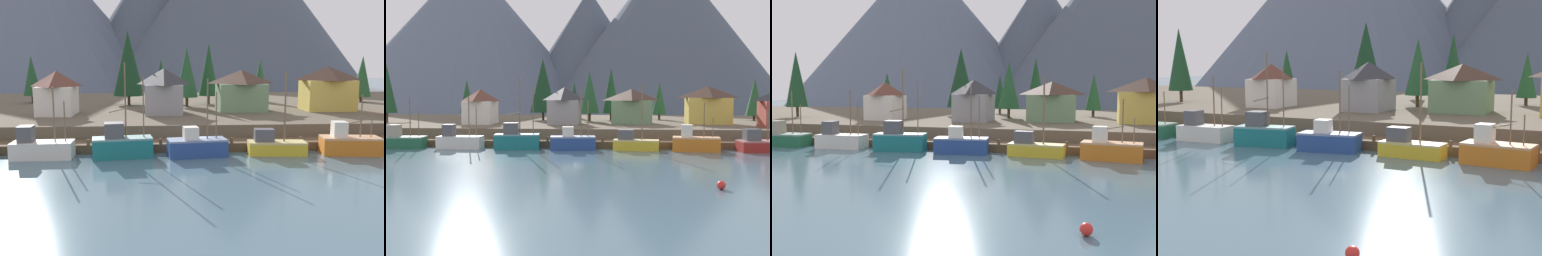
{
  "view_description": "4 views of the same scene",
  "coord_description": "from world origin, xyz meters",
  "views": [
    {
      "loc": [
        -3.94,
        -46.46,
        10.04
      ],
      "look_at": [
        -0.4,
        1.52,
        2.57
      ],
      "focal_mm": 39.65,
      "sensor_mm": 36.0,
      "label": 1
    },
    {
      "loc": [
        6.2,
        -64.24,
        7.37
      ],
      "look_at": [
        0.37,
        1.0,
        2.87
      ],
      "focal_mm": 42.02,
      "sensor_mm": 36.0,
      "label": 2
    },
    {
      "loc": [
        14.48,
        -50.72,
        7.62
      ],
      "look_at": [
        -1.5,
        3.99,
        2.51
      ],
      "focal_mm": 40.39,
      "sensor_mm": 36.0,
      "label": 3
    },
    {
      "loc": [
        24.17,
        -48.98,
        9.2
      ],
      "look_at": [
        0.75,
        1.32,
        2.07
      ],
      "focal_mm": 48.72,
      "sensor_mm": 36.0,
      "label": 4
    }
  ],
  "objects": [
    {
      "name": "mountain_west_peak",
      "position": [
        -62.92,
        141.57,
        35.93
      ],
      "size": [
        123.09,
        123.09,
        71.86
      ],
      "primitive_type": "cone",
      "color": "slate",
      "rests_on": "ground_plane"
    },
    {
      "name": "conifer_back_right",
      "position": [
        15.09,
        34.11,
        7.12
      ],
      "size": [
        3.08,
        3.08,
        8.09
      ],
      "color": "#4C3823",
      "rests_on": "shoreline_bank"
    },
    {
      "name": "fishing_boat_blue",
      "position": [
        -0.15,
        -1.86,
        1.13
      ],
      "size": [
        6.53,
        3.41,
        8.33
      ],
      "rotation": [
        0.0,
        0.0,
        0.12
      ],
      "color": "navy",
      "rests_on": "ground_plane"
    },
    {
      "name": "fishing_boat_red",
      "position": [
        25.35,
        -2.01,
        1.02
      ],
      "size": [
        6.31,
        3.65,
        5.65
      ],
      "rotation": [
        0.0,
        0.0,
        0.09
      ],
      "color": "maroon",
      "rests_on": "ground_plane"
    },
    {
      "name": "conifer_mid_right",
      "position": [
        -3.86,
        39.18,
        7.18
      ],
      "size": [
        2.7,
        2.7,
        8.16
      ],
      "color": "#4C3823",
      "rests_on": "shoreline_bank"
    },
    {
      "name": "conifer_far_left",
      "position": [
        0.51,
        25.75,
        8.36
      ],
      "size": [
        3.8,
        3.8,
        10.06
      ],
      "color": "#4C3823",
      "rests_on": "shoreline_bank"
    },
    {
      "name": "house_yellow",
      "position": [
        22.47,
        19.05,
        6.02
      ],
      "size": [
        8.02,
        5.9,
        6.9
      ],
      "color": "gold",
      "rests_on": "shoreline_bank"
    },
    {
      "name": "house_grey",
      "position": [
        -3.47,
        16.46,
        5.91
      ],
      "size": [
        5.65,
        7.31,
        6.68
      ],
      "color": "gray",
      "rests_on": "shoreline_bank"
    },
    {
      "name": "conifer_mid_left",
      "position": [
        34.6,
        32.56,
        7.37
      ],
      "size": [
        3.6,
        3.6,
        8.76
      ],
      "color": "#4C3823",
      "rests_on": "shoreline_bank"
    },
    {
      "name": "conifer_near_left",
      "position": [
        -9.62,
        29.76,
        9.84
      ],
      "size": [
        5.52,
        5.52,
        13.01
      ],
      "color": "#4C3823",
      "rests_on": "shoreline_bank"
    },
    {
      "name": "channel_buoy",
      "position": [
        14.46,
        -27.88,
        0.35
      ],
      "size": [
        0.7,
        0.7,
        0.7
      ],
      "primitive_type": "sphere",
      "color": "red",
      "rests_on": "ground_plane"
    },
    {
      "name": "fishing_boat_teal",
      "position": [
        -8.18,
        -1.87,
        1.41
      ],
      "size": [
        6.55,
        3.43,
        10.07
      ],
      "rotation": [
        0.0,
        0.0,
        0.14
      ],
      "color": "#196B70",
      "rests_on": "ground_plane"
    },
    {
      "name": "fishing_boat_green",
      "position": [
        -25.13,
        -1.82,
        1.08
      ],
      "size": [
        6.41,
        3.33,
        7.42
      ],
      "rotation": [
        0.0,
        0.0,
        0.05
      ],
      "color": "#1E5B3D",
      "rests_on": "ground_plane"
    },
    {
      "name": "house_white",
      "position": [
        -18.92,
        16.05,
        5.74
      ],
      "size": [
        5.3,
        6.45,
        6.33
      ],
      "color": "silver",
      "rests_on": "shoreline_bank"
    },
    {
      "name": "shoreline_bank",
      "position": [
        0.0,
        32.0,
        1.25
      ],
      "size": [
        400.0,
        56.0,
        2.5
      ],
      "primitive_type": "cube",
      "color": "brown",
      "rests_on": "ground_plane"
    },
    {
      "name": "conifer_centre",
      "position": [
        -27.84,
        34.72,
        7.55
      ],
      "size": [
        3.22,
        3.22,
        8.75
      ],
      "color": "#4C3823",
      "rests_on": "shoreline_bank"
    },
    {
      "name": "conifer_near_right",
      "position": [
        4.72,
        30.07,
        8.71
      ],
      "size": [
        3.66,
        3.66,
        10.89
      ],
      "color": "#4C3823",
      "rests_on": "shoreline_bank"
    },
    {
      "name": "dock",
      "position": [
        0.0,
        1.99,
        0.5
      ],
      "size": [
        80.0,
        4.0,
        1.6
      ],
      "color": "brown",
      "rests_on": "ground_plane"
    },
    {
      "name": "ground_plane",
      "position": [
        0.0,
        20.0,
        -0.5
      ],
      "size": [
        400.0,
        400.0,
        1.0
      ],
      "primitive_type": "cube",
      "color": "#476675"
    },
    {
      "name": "fishing_boat_yellow",
      "position": [
        8.51,
        -1.57,
        1.0
      ],
      "size": [
        6.43,
        2.92,
        9.1
      ],
      "rotation": [
        0.0,
        0.0,
        -0.08
      ],
      "color": "gold",
      "rests_on": "ground_plane"
    },
    {
      "name": "house_green",
      "position": [
        8.62,
        19.43,
        5.76
      ],
      "size": [
        7.62,
        7.09,
        6.38
      ],
      "color": "#6B8E66",
      "rests_on": "shoreline_bank"
    },
    {
      "name": "conifer_back_left",
      "position": [
        -37.56,
        17.29,
        9.47
      ],
      "size": [
        3.93,
        3.93,
        12.06
      ],
      "color": "#4C3823",
      "rests_on": "shoreline_bank"
    },
    {
      "name": "mountain_central_peak",
      "position": [
        -7.51,
        146.59,
        28.65
      ],
      "size": [
        74.43,
        74.43,
        57.3
      ],
      "primitive_type": "cone",
      "color": "#475160",
      "rests_on": "ground_plane"
    },
    {
      "name": "mountain_east_peak",
      "position": [
        26.06,
        128.22,
        34.66
      ],
      "size": [
        104.46,
        104.46,
        69.32
      ],
      "primitive_type": "cone",
      "color": "#475160",
      "rests_on": "ground_plane"
    },
    {
      "name": "fishing_boat_white",
      "position": [
        -16.61,
        -1.66,
        1.13
      ],
      "size": [
        6.33,
        3.02,
        7.48
      ],
      "rotation": [
        0.0,
        0.0,
        0.03
      ],
      "color": "silver",
      "rests_on": "ground_plane"
    },
    {
      "name": "fishing_boat_orange",
      "position": [
        16.72,
        -1.98,
        1.18
      ],
      "size": [
        6.58,
        3.68,
        6.63
      ],
      "rotation": [
        0.0,
        0.0,
        -0.13
      ],
      "color": "#CC6B1E",
      "rests_on": "ground_plane"
    }
  ]
}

